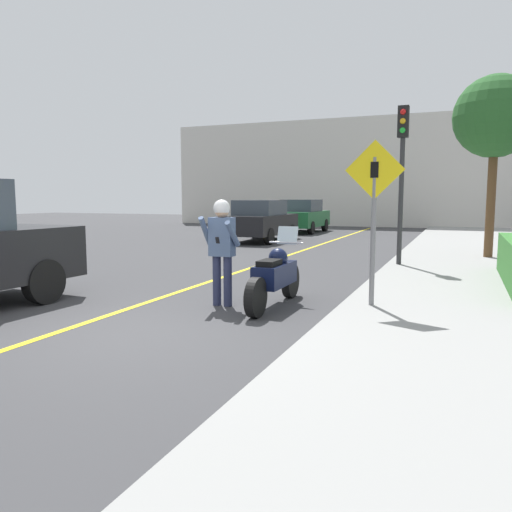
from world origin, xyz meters
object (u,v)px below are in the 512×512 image
(crossing_sign, at_px, (374,207))
(street_tree, at_px, (495,118))
(motorcycle, at_px, (275,276))
(parked_car_green, at_px, (303,216))
(person_biker, at_px, (222,241))
(traffic_light, at_px, (402,156))
(parked_car_black, at_px, (261,220))

(crossing_sign, relative_size, street_tree, 0.51)
(motorcycle, relative_size, parked_car_green, 0.54)
(crossing_sign, distance_m, parked_car_green, 17.94)
(street_tree, bearing_deg, person_biker, -118.05)
(traffic_light, relative_size, street_tree, 0.78)
(parked_car_green, bearing_deg, motorcycle, -74.36)
(parked_car_black, distance_m, parked_car_green, 5.67)
(crossing_sign, relative_size, parked_car_green, 0.61)
(person_biker, bearing_deg, street_tree, 61.95)
(crossing_sign, relative_size, traffic_light, 0.65)
(street_tree, xyz_separation_m, parked_car_black, (-8.31, 3.40, -3.12))
(motorcycle, height_order, parked_car_green, parked_car_green)
(parked_car_black, bearing_deg, traffic_light, -44.15)
(street_tree, bearing_deg, traffic_light, -130.20)
(crossing_sign, xyz_separation_m, parked_car_black, (-6.31, 11.10, -0.79))
(person_biker, relative_size, crossing_sign, 0.69)
(crossing_sign, bearing_deg, street_tree, 75.45)
(person_biker, bearing_deg, traffic_light, 68.66)
(motorcycle, bearing_deg, person_biker, -161.57)
(traffic_light, xyz_separation_m, street_tree, (2.17, 2.56, 1.16))
(parked_car_black, bearing_deg, motorcycle, -67.12)
(parked_car_black, bearing_deg, person_biker, -71.21)
(street_tree, bearing_deg, parked_car_green, 132.41)
(motorcycle, bearing_deg, parked_car_green, 105.64)
(parked_car_green, bearing_deg, person_biker, -77.19)
(motorcycle, relative_size, parked_car_black, 0.54)
(street_tree, bearing_deg, crossing_sign, -104.55)
(motorcycle, distance_m, parked_car_green, 17.65)
(parked_car_green, bearing_deg, parked_car_black, -90.19)
(crossing_sign, height_order, parked_car_green, crossing_sign)
(traffic_light, distance_m, parked_car_green, 13.30)
(motorcycle, bearing_deg, crossing_sign, 8.15)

